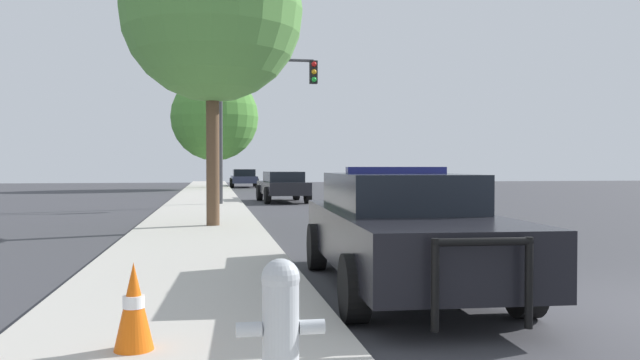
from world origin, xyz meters
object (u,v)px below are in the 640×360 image
at_px(car_background_midblock, 283,185).
at_px(tree_sidewalk_far, 215,117).
at_px(traffic_cone, 134,306).
at_px(car_background_distant, 244,178).
at_px(tree_sidewalk_near, 212,11).
at_px(fire_hydrant, 281,323).
at_px(police_car, 400,227).
at_px(traffic_light, 258,100).

relative_size(car_background_midblock, tree_sidewalk_far, 0.57).
height_order(tree_sidewalk_far, traffic_cone, tree_sidewalk_far).
relative_size(car_background_distant, tree_sidewalk_near, 0.56).
bearing_deg(tree_sidewalk_far, fire_hydrant, -89.65).
height_order(tree_sidewalk_near, traffic_cone, tree_sidewalk_near).
height_order(fire_hydrant, tree_sidewalk_near, tree_sidewalk_near).
bearing_deg(police_car, fire_hydrant, 65.78).
xyz_separation_m(car_background_midblock, traffic_cone, (-3.68, -22.25, -0.25)).
bearing_deg(traffic_cone, fire_hydrant, -48.82).
distance_m(police_car, traffic_cone, 4.03).
xyz_separation_m(police_car, traffic_cone, (-3.00, -2.67, -0.32)).
height_order(police_car, car_background_distant, police_car).
relative_size(police_car, car_background_distant, 1.30).
xyz_separation_m(police_car, car_background_distant, (-0.06, 39.00, -0.08)).
distance_m(police_car, traffic_light, 16.93).
xyz_separation_m(tree_sidewalk_near, tree_sidewalk_far, (0.17, 27.62, -0.44)).
bearing_deg(police_car, car_background_distant, -87.07).
height_order(police_car, traffic_cone, police_car).
relative_size(fire_hydrant, traffic_light, 0.15).
height_order(fire_hydrant, tree_sidewalk_far, tree_sidewalk_far).
xyz_separation_m(car_background_distant, tree_sidewalk_far, (-2.14, -3.65, 4.20)).
distance_m(fire_hydrant, tree_sidewalk_near, 12.53).
bearing_deg(fire_hydrant, tree_sidewalk_far, 90.35).
bearing_deg(traffic_light, car_background_distant, 88.55).
distance_m(traffic_light, car_background_distant, 22.69).
distance_m(fire_hydrant, car_background_distant, 42.89).
bearing_deg(fire_hydrant, car_background_distant, 87.45).
bearing_deg(fire_hydrant, tree_sidewalk_near, 92.01).
distance_m(police_car, tree_sidewalk_near, 9.29).
height_order(fire_hydrant, car_background_midblock, car_background_midblock).
xyz_separation_m(car_background_midblock, tree_sidewalk_far, (-2.88, 15.77, 4.19)).
bearing_deg(traffic_light, traffic_cone, -97.03).
relative_size(police_car, tree_sidewalk_far, 0.71).
bearing_deg(car_background_midblock, fire_hydrant, -99.23).
height_order(traffic_light, tree_sidewalk_near, tree_sidewalk_near).
xyz_separation_m(car_background_midblock, car_background_distant, (-0.74, 19.42, -0.01)).
distance_m(fire_hydrant, car_background_midblock, 23.58).
height_order(police_car, tree_sidewalk_far, tree_sidewalk_far).
relative_size(car_background_midblock, car_background_distant, 1.05).
distance_m(fire_hydrant, traffic_cone, 1.58).
height_order(traffic_light, car_background_midblock, traffic_light).
relative_size(fire_hydrant, car_background_distant, 0.21).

